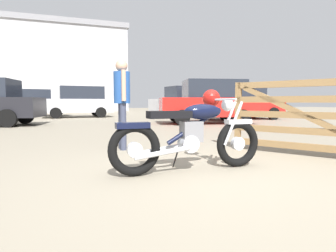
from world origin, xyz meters
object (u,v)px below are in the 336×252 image
timber_gate (326,114)px  red_hatchback_near (186,102)px  bystander (122,95)px  dark_sedan_left (79,102)px  white_estate_far (33,103)px  pale_sedan_back (210,101)px  silver_sedan_mid (241,103)px  vintage_motorcycle (193,133)px

timber_gate → red_hatchback_near: bearing=-44.8°
bystander → dark_sedan_left: 11.99m
dark_sedan_left → white_estate_far: size_ratio=0.91×
pale_sedan_back → silver_sedan_mid: bearing=-131.9°
vintage_motorcycle → silver_sedan_mid: 11.47m
timber_gate → pale_sedan_back: size_ratio=0.53×
pale_sedan_back → timber_gate: bearing=89.4°
bystander → red_hatchback_near: bearing=-118.7°
bystander → timber_gate: bearing=147.1°
red_hatchback_near → vintage_motorcycle: bearing=59.7°
vintage_motorcycle → white_estate_far: 16.69m
timber_gate → bystander: size_ratio=1.31×
silver_sedan_mid → pale_sedan_back: 3.51m
vintage_motorcycle → timber_gate: 2.32m
bystander → silver_sedan_mid: silver_sedan_mid is taller
pale_sedan_back → white_estate_far: size_ratio=0.93×
bystander → dark_sedan_left: bearing=-88.0°
bystander → white_estate_far: size_ratio=0.37×
timber_gate → silver_sedan_mid: silver_sedan_mid is taller
red_hatchback_near → white_estate_far: bearing=-34.4°
timber_gate → red_hatchback_near: 12.21m
timber_gate → white_estate_far: bearing=-12.2°
silver_sedan_mid → pale_sedan_back: (-2.78, -2.13, 0.08)m
red_hatchback_near → white_estate_far: red_hatchback_near is taller
red_hatchback_near → dark_sedan_left: bearing=-25.9°
vintage_motorcycle → bystander: (-0.63, 1.92, 0.53)m
dark_sedan_left → bystander: bearing=88.0°
timber_gate → silver_sedan_mid: size_ratio=0.51×
silver_sedan_mid → red_hatchback_near: (-1.97, 2.72, 0.08)m
bystander → red_hatchback_near: size_ratio=0.40×
pale_sedan_back → white_estate_far: bearing=-37.6°
timber_gate → dark_sedan_left: 14.24m
vintage_motorcycle → pale_sedan_back: (3.74, 7.29, 0.43)m
vintage_motorcycle → white_estate_far: (-4.16, 16.16, 0.34)m
silver_sedan_mid → bystander: bearing=45.5°
pale_sedan_back → red_hatchback_near: (0.82, 4.85, 0.00)m
vintage_motorcycle → bystander: 2.09m
silver_sedan_mid → dark_sedan_left: bearing=-30.1°
timber_gate → dark_sedan_left: (-3.73, 13.74, 0.21)m
timber_gate → dark_sedan_left: bearing=-19.1°
vintage_motorcycle → white_estate_far: white_estate_far is taller
vintage_motorcycle → pale_sedan_back: 8.20m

